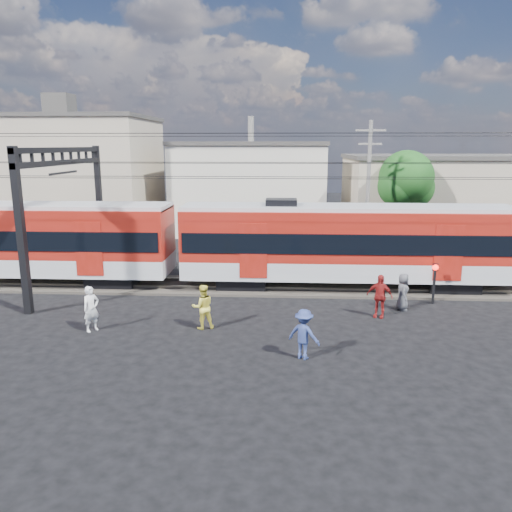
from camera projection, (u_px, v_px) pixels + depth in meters
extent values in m
plane|color=black|center=(259.00, 351.00, 17.37)|extent=(120.00, 120.00, 0.00)
cube|color=#2D2823|center=(267.00, 286.00, 25.15)|extent=(70.00, 3.40, 0.12)
cube|color=#59544C|center=(266.00, 288.00, 24.39)|extent=(70.00, 0.12, 0.12)
cube|color=#59544C|center=(267.00, 280.00, 25.86)|extent=(70.00, 0.12, 0.12)
cube|color=black|center=(115.00, 279.00, 25.50)|extent=(2.40, 2.20, 0.70)
cube|color=#A8ABB0|center=(16.00, 262.00, 25.60)|extent=(16.00, 3.00, 0.90)
cube|color=maroon|center=(13.00, 231.00, 25.24)|extent=(16.00, 3.00, 2.40)
cube|color=black|center=(13.00, 235.00, 25.30)|extent=(15.68, 3.08, 0.95)
cube|color=#A8ABB0|center=(10.00, 206.00, 24.97)|extent=(16.00, 2.60, 0.25)
cube|color=black|center=(242.00, 281.00, 25.15)|extent=(2.40, 2.20, 0.70)
cube|color=black|center=(449.00, 284.00, 24.61)|extent=(2.40, 2.20, 0.70)
cube|color=#A8ABB0|center=(345.00, 266.00, 24.71)|extent=(16.00, 3.00, 0.90)
cube|color=maroon|center=(347.00, 234.00, 24.35)|extent=(16.00, 3.00, 2.40)
cube|color=black|center=(346.00, 239.00, 24.40)|extent=(15.68, 3.08, 0.95)
cube|color=#A8ABB0|center=(348.00, 208.00, 24.08)|extent=(16.00, 2.60, 0.25)
cube|color=black|center=(21.00, 233.00, 20.55)|extent=(0.30, 0.30, 7.00)
cube|color=black|center=(100.00, 206.00, 29.32)|extent=(0.30, 0.30, 7.00)
cube|color=black|center=(62.00, 150.00, 24.22)|extent=(0.25, 9.30, 0.25)
cube|color=black|center=(63.00, 162.00, 24.35)|extent=(0.25, 9.30, 0.25)
cylinder|color=black|center=(267.00, 179.00, 23.29)|extent=(70.00, 0.03, 0.03)
cylinder|color=black|center=(268.00, 177.00, 24.65)|extent=(70.00, 0.03, 0.03)
cylinder|color=black|center=(267.00, 163.00, 23.13)|extent=(70.00, 0.03, 0.03)
cylinder|color=black|center=(268.00, 162.00, 24.50)|extent=(70.00, 0.03, 0.03)
cylinder|color=black|center=(264.00, 133.00, 20.12)|extent=(70.00, 0.03, 0.03)
cylinder|color=black|center=(269.00, 136.00, 26.95)|extent=(70.00, 0.03, 0.03)
cube|color=gray|center=(66.00, 177.00, 40.69)|extent=(14.00, 10.00, 9.00)
cube|color=#3F3D3A|center=(61.00, 118.00, 39.68)|extent=(14.28, 10.20, 0.30)
cube|color=beige|center=(251.00, 187.00, 43.03)|extent=(12.00, 12.00, 7.00)
cube|color=#3F3D3A|center=(251.00, 144.00, 42.24)|extent=(12.24, 12.24, 0.30)
cube|color=gray|center=(451.00, 197.00, 39.36)|extent=(16.00, 10.00, 6.00)
cube|color=#3F3D3A|center=(454.00, 157.00, 38.67)|extent=(16.32, 10.20, 0.30)
cylinder|color=slate|center=(368.00, 191.00, 30.74)|extent=(0.24, 0.24, 8.50)
cube|color=slate|center=(371.00, 130.00, 29.95)|extent=(1.80, 0.12, 0.12)
cube|color=slate|center=(370.00, 144.00, 30.12)|extent=(1.40, 0.12, 0.12)
cylinder|color=#382619|center=(403.00, 221.00, 34.00)|extent=(0.36, 0.36, 3.92)
sphere|color=#1B4814|center=(406.00, 178.00, 33.37)|extent=(3.64, 3.64, 3.64)
sphere|color=#1B4814|center=(413.00, 188.00, 33.78)|extent=(2.80, 2.80, 2.80)
imported|color=white|center=(91.00, 309.00, 19.12)|extent=(0.74, 0.77, 1.78)
imported|color=#DFD245|center=(203.00, 307.00, 19.38)|extent=(1.04, 0.93, 1.77)
imported|color=navy|center=(304.00, 334.00, 16.63)|extent=(1.28, 1.08, 1.73)
imported|color=maroon|center=(380.00, 296.00, 20.65)|extent=(1.16, 0.83, 1.83)
imported|color=#47474B|center=(403.00, 292.00, 21.62)|extent=(0.60, 0.84, 1.61)
cylinder|color=black|center=(434.00, 285.00, 22.44)|extent=(0.12, 0.12, 1.74)
sphere|color=#FF140C|center=(435.00, 267.00, 22.26)|extent=(0.27, 0.27, 0.27)
cube|color=black|center=(435.00, 267.00, 22.26)|extent=(0.24, 0.06, 0.34)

